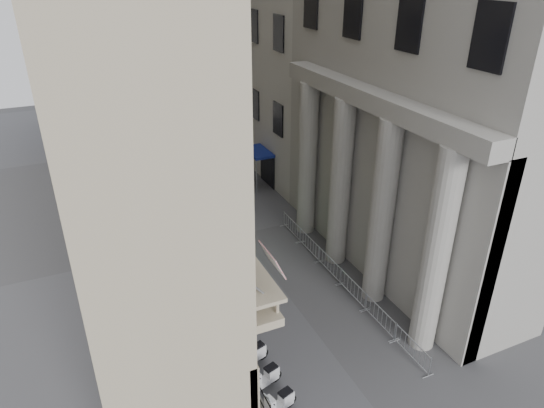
# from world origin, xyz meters

# --- Properties ---
(iron_fence) EXTENTS (0.30, 28.00, 1.40)m
(iron_fence) POSITION_xyz_m (-4.30, 18.00, 0.00)
(iron_fence) COLOR black
(iron_fence) RESTS_ON ground
(blue_awning) EXTENTS (1.60, 3.00, 3.00)m
(blue_awning) POSITION_xyz_m (4.15, 26.00, 0.00)
(blue_awning) COLOR navy
(blue_awning) RESTS_ON ground
(scooter_2) EXTENTS (1.50, 0.93, 1.50)m
(scooter_2) POSITION_xyz_m (-3.64, 6.50, 0.00)
(scooter_2) COLOR white
(scooter_2) RESTS_ON ground
(scooter_3) EXTENTS (1.50, 0.93, 1.50)m
(scooter_3) POSITION_xyz_m (-3.64, 7.94, 0.00)
(scooter_3) COLOR white
(scooter_3) RESTS_ON ground
(scooter_4) EXTENTS (1.50, 0.93, 1.50)m
(scooter_4) POSITION_xyz_m (-3.64, 9.38, 0.00)
(scooter_4) COLOR white
(scooter_4) RESTS_ON ground
(scooter_5) EXTENTS (1.50, 0.93, 1.50)m
(scooter_5) POSITION_xyz_m (-3.64, 10.83, 0.00)
(scooter_5) COLOR white
(scooter_5) RESTS_ON ground
(scooter_6) EXTENTS (1.50, 0.93, 1.50)m
(scooter_6) POSITION_xyz_m (-3.64, 12.27, 0.00)
(scooter_6) COLOR white
(scooter_6) RESTS_ON ground
(scooter_7) EXTENTS (1.50, 0.93, 1.50)m
(scooter_7) POSITION_xyz_m (-3.64, 13.71, 0.00)
(scooter_7) COLOR white
(scooter_7) RESTS_ON ground
(scooter_8) EXTENTS (1.50, 0.93, 1.50)m
(scooter_8) POSITION_xyz_m (-3.64, 15.15, 0.00)
(scooter_8) COLOR white
(scooter_8) RESTS_ON ground
(scooter_9) EXTENTS (1.50, 0.93, 1.50)m
(scooter_9) POSITION_xyz_m (-3.64, 16.59, 0.00)
(scooter_9) COLOR white
(scooter_9) RESTS_ON ground
(scooter_10) EXTENTS (1.50, 0.93, 1.50)m
(scooter_10) POSITION_xyz_m (-3.64, 18.03, 0.00)
(scooter_10) COLOR white
(scooter_10) RESTS_ON ground
(scooter_11) EXTENTS (1.50, 0.93, 1.50)m
(scooter_11) POSITION_xyz_m (-3.64, 19.47, 0.00)
(scooter_11) COLOR white
(scooter_11) RESTS_ON ground
(scooter_12) EXTENTS (1.50, 0.93, 1.50)m
(scooter_12) POSITION_xyz_m (-3.64, 20.91, 0.00)
(scooter_12) COLOR white
(scooter_12) RESTS_ON ground
(barrier_0) EXTENTS (0.60, 2.40, 1.10)m
(barrier_0) POSITION_xyz_m (3.16, 5.35, 0.00)
(barrier_0) COLOR #B3B5BB
(barrier_0) RESTS_ON ground
(barrier_1) EXTENTS (0.60, 2.40, 1.10)m
(barrier_1) POSITION_xyz_m (3.16, 7.85, 0.00)
(barrier_1) COLOR #B3B5BB
(barrier_1) RESTS_ON ground
(barrier_2) EXTENTS (0.60, 2.40, 1.10)m
(barrier_2) POSITION_xyz_m (3.16, 10.35, 0.00)
(barrier_2) COLOR #B3B5BB
(barrier_2) RESTS_ON ground
(barrier_3) EXTENTS (0.60, 2.40, 1.10)m
(barrier_3) POSITION_xyz_m (3.16, 12.85, 0.00)
(barrier_3) COLOR #B3B5BB
(barrier_3) RESTS_ON ground
(barrier_4) EXTENTS (0.60, 2.40, 1.10)m
(barrier_4) POSITION_xyz_m (3.16, 15.35, 0.00)
(barrier_4) COLOR #B3B5BB
(barrier_4) RESTS_ON ground
(barrier_5) EXTENTS (0.60, 2.40, 1.10)m
(barrier_5) POSITION_xyz_m (3.16, 17.85, 0.00)
(barrier_5) COLOR #B3B5BB
(barrier_5) RESTS_ON ground
(security_tent) EXTENTS (4.16, 4.16, 3.38)m
(security_tent) POSITION_xyz_m (-2.95, 28.29, 2.82)
(security_tent) COLOR white
(security_tent) RESTS_ON ground
(street_lamp) EXTENTS (2.89, 0.76, 8.98)m
(street_lamp) POSITION_xyz_m (-2.84, 20.99, 5.40)
(street_lamp) COLOR gray
(street_lamp) RESTS_ON ground
(info_kiosk) EXTENTS (0.59, 0.99, 2.02)m
(info_kiosk) POSITION_xyz_m (-2.77, 16.15, 1.02)
(info_kiosk) COLOR black
(info_kiosk) RESTS_ON ground
(pedestrian_a) EXTENTS (0.79, 0.63, 1.89)m
(pedestrian_a) POSITION_xyz_m (1.69, 29.38, 0.95)
(pedestrian_a) COLOR black
(pedestrian_a) RESTS_ON ground
(pedestrian_b) EXTENTS (1.13, 1.04, 1.86)m
(pedestrian_b) POSITION_xyz_m (1.83, 31.22, 0.93)
(pedestrian_b) COLOR black
(pedestrian_b) RESTS_ON ground
(pedestrian_c) EXTENTS (1.05, 0.82, 1.89)m
(pedestrian_c) POSITION_xyz_m (-1.99, 34.91, 0.95)
(pedestrian_c) COLOR black
(pedestrian_c) RESTS_ON ground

